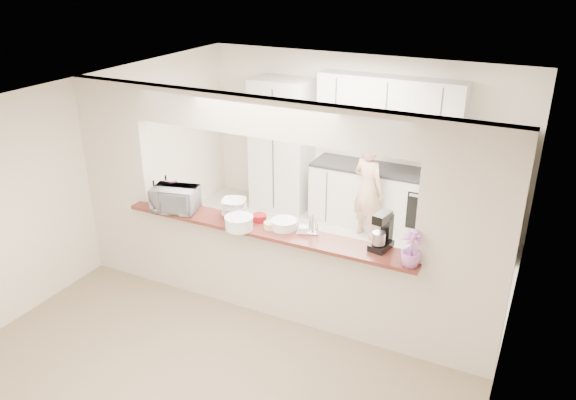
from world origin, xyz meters
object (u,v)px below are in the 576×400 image
Objects in this scene: toaster_oven at (175,199)px; stand_mixer at (382,232)px; refrigerator at (496,194)px; person at (368,190)px.

toaster_oven is 1.28× the size of stand_mixer.
stand_mixer is (2.40, 0.16, 0.04)m from toaster_oven.
refrigerator is 3.37× the size of toaster_oven.
toaster_oven is 2.41m from stand_mixer.
refrigerator is 1.71m from person.
refrigerator reaches higher than stand_mixer.
person is at bearing -168.18° from refrigerator.
toaster_oven is at bearing -176.12° from stand_mixer.
refrigerator is at bearing -143.59° from person.
stand_mixer is at bearing 135.96° from person.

